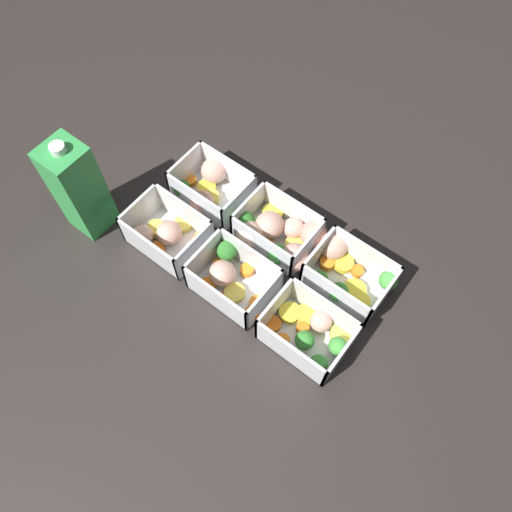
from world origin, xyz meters
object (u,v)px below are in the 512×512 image
object	(u,v)px
container_far_right	(165,234)
container_near_left	(345,272)
container_near_right	(208,187)
juice_carton	(79,189)
container_near_center	(278,235)
container_far_left	(311,333)
container_far_center	(231,277)

from	to	relation	value
container_far_right	container_near_left	bearing A→B (deg)	-155.83
container_near_right	juice_carton	size ratio (longest dim) A/B	0.66
container_near_left	container_near_center	bearing A→B (deg)	5.29
container_near_center	container_far_left	distance (m)	0.18
container_near_center	container_near_right	distance (m)	0.16
container_near_center	container_far_right	xyz separation A→B (m)	(0.16, 0.12, -0.00)
container_far_center	juice_carton	distance (m)	0.29
container_near_center	juice_carton	bearing A→B (deg)	29.51
container_near_center	container_far_right	world-z (taller)	same
container_far_center	juice_carton	xyz separation A→B (m)	(0.28, 0.05, 0.07)
container_near_left	container_near_center	distance (m)	0.13
container_near_center	container_far_center	bearing A→B (deg)	82.26
container_near_center	container_far_right	distance (m)	0.20
container_near_center	container_far_center	size ratio (longest dim) A/B	1.19
container_far_left	container_near_left	bearing A→B (deg)	-82.46
container_far_center	container_far_right	size ratio (longest dim) A/B	1.03
container_near_center	container_far_center	distance (m)	0.11
container_near_right	container_far_left	size ratio (longest dim) A/B	0.96
container_near_center	container_far_left	xyz separation A→B (m)	(-0.15, 0.11, -0.00)
container_far_left	container_far_right	bearing A→B (deg)	1.28
container_near_center	container_near_left	bearing A→B (deg)	-174.71
container_near_right	container_far_center	xyz separation A→B (m)	(-0.15, 0.12, -0.00)
container_far_left	juice_carton	bearing A→B (deg)	7.15
container_near_center	container_near_right	bearing A→B (deg)	-1.22
container_near_left	container_far_left	xyz separation A→B (m)	(-0.02, 0.12, -0.00)
container_near_left	container_near_center	world-z (taller)	same
container_far_center	container_far_right	world-z (taller)	same
container_far_left	container_near_center	bearing A→B (deg)	-37.08
container_far_center	container_far_right	xyz separation A→B (m)	(0.14, 0.00, -0.00)
container_near_center	container_far_right	size ratio (longest dim) A/B	1.22
container_far_right	container_far_left	bearing A→B (deg)	-178.72
container_near_left	container_near_right	world-z (taller)	same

